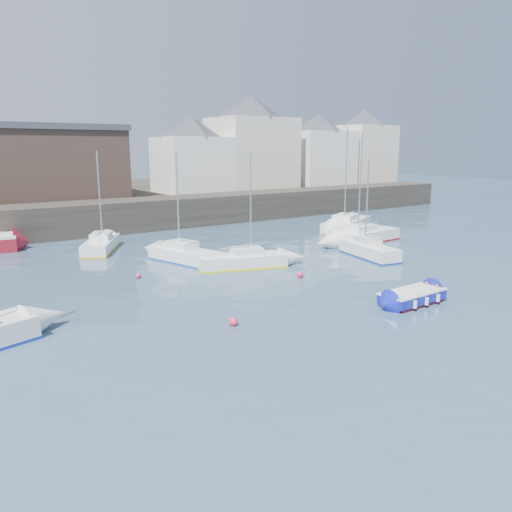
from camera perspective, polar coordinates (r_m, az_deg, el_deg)
water at (r=22.97m, az=17.45°, el=-8.95°), size 220.00×220.00×0.00m
quay_wall at (r=51.34m, az=-14.75°, el=4.51°), size 90.00×5.00×3.00m
land_strip at (r=68.46m, az=-19.95°, el=5.96°), size 90.00×32.00×2.80m
bldg_east_a at (r=66.33m, az=-0.47°, el=12.92°), size 13.36×13.36×11.80m
bldg_east_b at (r=72.68m, az=7.13°, el=12.03°), size 11.88×11.88×9.95m
bldg_east_c at (r=78.93m, az=12.15°, el=12.24°), size 11.14×11.14×10.95m
bldg_east_d at (r=61.29m, az=-7.32°, el=11.52°), size 11.14×11.14×8.95m
warehouse at (r=57.06m, az=-23.60°, el=9.81°), size 16.40×10.40×7.60m
blue_dinghy at (r=27.66m, az=17.43°, el=-4.44°), size 3.84×2.03×0.73m
sailboat_b at (r=34.29m, az=-1.50°, el=-0.50°), size 6.31×3.64×7.74m
sailboat_c at (r=38.40m, az=12.77°, el=0.67°), size 2.83×5.77×7.28m
sailboat_d at (r=44.56m, az=12.12°, el=2.29°), size 7.46×2.83×9.34m
sailboat_f at (r=36.22m, az=-8.15°, el=0.15°), size 3.54×6.33×7.84m
sailboat_g at (r=51.07m, az=10.32°, el=3.63°), size 8.29×5.80×10.10m
sailboat_h at (r=41.83m, az=-17.28°, el=1.29°), size 4.70×6.28×7.86m
buoy_near at (r=23.43m, az=-2.61°, el=-7.94°), size 0.42×0.42×0.42m
buoy_mid at (r=31.94m, az=5.05°, el=-2.44°), size 0.41×0.41×0.41m
buoy_far at (r=32.47m, az=-13.29°, el=-2.48°), size 0.35×0.35×0.35m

